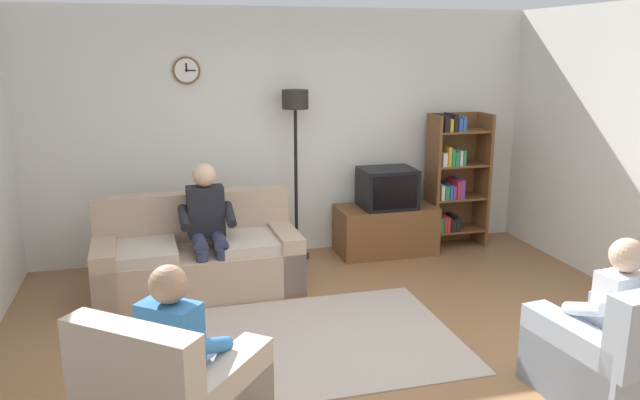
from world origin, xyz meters
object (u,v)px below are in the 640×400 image
at_px(couch, 198,259).
at_px(person_on_couch, 207,222).
at_px(bookshelf, 453,178).
at_px(tv_stand, 385,230).
at_px(person_in_right_armchair, 609,310).
at_px(person_in_left_armchair, 182,345).
at_px(tv, 387,188).
at_px(armchair_near_bookshelf, 615,359).
at_px(floor_lamp, 295,128).

bearing_deg(couch, person_on_couch, -48.80).
relative_size(couch, bookshelf, 1.24).
distance_m(tv_stand, person_in_right_armchair, 3.18).
distance_m(tv_stand, person_in_left_armchair, 3.78).
relative_size(tv_stand, tv, 1.83).
xyz_separation_m(couch, tv, (2.14, 0.56, 0.45)).
xyz_separation_m(tv_stand, tv, (0.00, -0.02, 0.49)).
relative_size(couch, armchair_near_bookshelf, 1.99).
relative_size(bookshelf, floor_lamp, 0.84).
xyz_separation_m(couch, person_on_couch, (0.10, -0.11, 0.39)).
bearing_deg(person_in_right_armchair, tv_stand, 96.63).
height_order(couch, tv, tv).
xyz_separation_m(tv, person_in_left_armchair, (-2.38, -2.89, -0.16)).
relative_size(tv, bookshelf, 0.38).
bearing_deg(couch, bookshelf, 12.27).
height_order(tv_stand, armchair_near_bookshelf, armchair_near_bookshelf).
distance_m(tv_stand, floor_lamp, 1.56).
relative_size(tv, person_on_couch, 0.48).
bearing_deg(floor_lamp, tv, -6.94).
xyz_separation_m(tv_stand, person_in_right_armchair, (0.37, -3.14, 0.33)).
xyz_separation_m(tv_stand, person_on_couch, (-2.04, -0.69, 0.43)).
bearing_deg(person_in_left_armchair, couch, 83.97).
xyz_separation_m(bookshelf, person_in_left_armchair, (-3.23, -2.99, -0.20)).
bearing_deg(armchair_near_bookshelf, person_in_right_armchair, 96.63).
height_order(tv, person_on_couch, person_on_couch).
relative_size(floor_lamp, person_on_couch, 1.49).
bearing_deg(person_on_couch, person_in_right_armchair, -45.56).
relative_size(armchair_near_bookshelf, person_in_right_armchair, 0.86).
relative_size(person_on_couch, person_in_left_armchair, 1.11).
distance_m(tv_stand, person_on_couch, 2.20).
relative_size(couch, tv, 3.21).
distance_m(armchair_near_bookshelf, person_in_left_armchair, 2.79).
relative_size(couch, person_in_left_armchair, 1.72).
bearing_deg(bookshelf, tv_stand, -175.37).
bearing_deg(floor_lamp, armchair_near_bookshelf, -67.36).
bearing_deg(bookshelf, floor_lamp, 179.06).
distance_m(tv, person_in_left_armchair, 3.75).
relative_size(armchair_near_bookshelf, person_in_left_armchair, 0.86).
bearing_deg(couch, tv_stand, 15.19).
distance_m(couch, tv_stand, 2.21).
relative_size(couch, floor_lamp, 1.04).
bearing_deg(person_in_right_armchair, couch, 134.31).
bearing_deg(person_in_right_armchair, person_on_couch, 134.44).
relative_size(tv_stand, floor_lamp, 0.59).
distance_m(couch, person_on_couch, 0.41).
bearing_deg(person_on_couch, tv_stand, 18.69).
bearing_deg(person_in_left_armchair, tv_stand, 50.75).
bearing_deg(person_on_couch, armchair_near_bookshelf, -46.45).
xyz_separation_m(tv, person_on_couch, (-2.04, -0.67, -0.06)).
height_order(couch, person_on_couch, person_on_couch).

